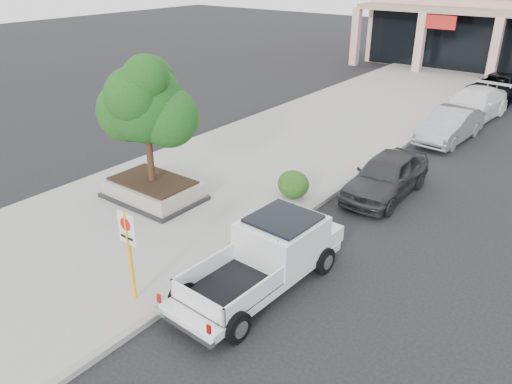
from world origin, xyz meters
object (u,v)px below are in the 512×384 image
(curb_car_c, at_px, (473,105))
(curb_car_d, at_px, (497,88))
(pickup_truck, at_px, (259,261))
(no_parking_sign, at_px, (129,245))
(curb_car_a, at_px, (386,175))
(curb_car_b, at_px, (450,125))
(planter_tree, at_px, (152,103))
(planter, at_px, (153,189))

(curb_car_c, relative_size, curb_car_d, 1.01)
(pickup_truck, bearing_deg, no_parking_sign, -128.84)
(no_parking_sign, height_order, curb_car_a, no_parking_sign)
(curb_car_a, distance_m, curb_car_b, 7.10)
(planter_tree, height_order, curb_car_c, planter_tree)
(no_parking_sign, xyz_separation_m, curb_car_c, (1.88, 20.43, -0.85))
(curb_car_b, distance_m, curb_car_d, 8.87)
(pickup_truck, distance_m, curb_car_a, 7.05)
(pickup_truck, xyz_separation_m, curb_car_b, (0.05, 14.15, -0.10))
(no_parking_sign, bearing_deg, curb_car_c, 84.75)
(planter, relative_size, no_parking_sign, 1.39)
(curb_car_a, bearing_deg, planter, -138.57)
(planter_tree, distance_m, curb_car_d, 21.98)
(curb_car_b, xyz_separation_m, curb_car_c, (-0.17, 4.02, 0.05))
(planter_tree, xyz_separation_m, curb_car_a, (5.84, 5.14, -2.67))
(planter, distance_m, curb_car_d, 22.00)
(planter, relative_size, curb_car_a, 0.74)
(planter, relative_size, planter_tree, 0.80)
(no_parking_sign, height_order, pickup_truck, no_parking_sign)
(no_parking_sign, distance_m, pickup_truck, 3.12)
(curb_car_b, height_order, curb_car_d, curb_car_d)
(pickup_truck, bearing_deg, planter, 165.82)
(planter, height_order, curb_car_c, curb_car_c)
(planter, bearing_deg, curb_car_b, 64.78)
(planter, bearing_deg, pickup_truck, -16.82)
(no_parking_sign, height_order, curb_car_d, no_parking_sign)
(curb_car_a, bearing_deg, pickup_truck, -91.64)
(curb_car_c, bearing_deg, curb_car_b, -82.43)
(planter, relative_size, curb_car_c, 0.60)
(curb_car_d, bearing_deg, curb_car_a, -83.17)
(curb_car_a, relative_size, curb_car_c, 0.81)
(no_parking_sign, height_order, curb_car_c, no_parking_sign)
(pickup_truck, distance_m, curb_car_b, 14.15)
(curb_car_a, height_order, curb_car_b, curb_car_a)
(pickup_truck, height_order, curb_car_a, pickup_truck)
(planter, distance_m, curb_car_b, 13.70)
(curb_car_d, bearing_deg, curb_car_b, -83.09)
(planter, distance_m, pickup_truck, 6.05)
(curb_car_d, bearing_deg, pickup_truck, -83.99)
(curb_car_a, xyz_separation_m, curb_car_c, (-0.30, 11.13, 0.04))
(planter_tree, distance_m, curb_car_a, 8.22)
(curb_car_a, relative_size, curb_car_d, 0.82)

